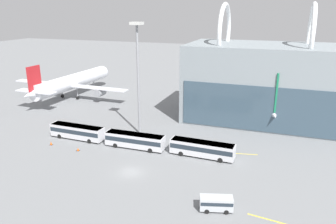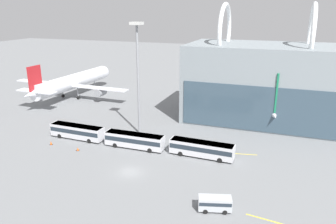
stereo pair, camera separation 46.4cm
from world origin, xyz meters
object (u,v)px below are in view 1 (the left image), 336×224
object	(u,v)px
airliner_at_gate_near	(70,82)
service_van_foreground	(216,203)
shuttle_bus_0	(77,131)
traffic_cone_1	(78,149)
shuttle_bus_2	(202,148)
airliner_at_gate_far	(262,95)
shuttle_bus_1	(135,140)
traffic_cone_0	(51,143)
floodlight_mast	(138,63)

from	to	relation	value
airliner_at_gate_near	service_van_foreground	world-z (taller)	airliner_at_gate_near
shuttle_bus_0	traffic_cone_1	bearing A→B (deg)	-53.69
shuttle_bus_0	traffic_cone_1	size ratio (longest dim) A/B	20.48
shuttle_bus_2	service_van_foreground	xyz separation A→B (m)	(6.39, -17.17, -0.57)
airliner_at_gate_far	shuttle_bus_1	distance (m)	43.12
shuttle_bus_1	airliner_at_gate_far	bearing A→B (deg)	57.08
shuttle_bus_1	shuttle_bus_2	xyz separation A→B (m)	(14.50, 0.55, 0.00)
traffic_cone_0	service_van_foreground	bearing A→B (deg)	-17.07
shuttle_bus_0	shuttle_bus_2	distance (m)	29.01
airliner_at_gate_near	floodlight_mast	size ratio (longest dim) A/B	1.66
airliner_at_gate_near	shuttle_bus_0	xyz separation A→B (m)	(22.83, -29.83, -3.41)
airliner_at_gate_far	shuttle_bus_1	size ratio (longest dim) A/B	3.33
traffic_cone_0	traffic_cone_1	distance (m)	7.33
shuttle_bus_1	traffic_cone_1	world-z (taller)	shuttle_bus_1
shuttle_bus_0	shuttle_bus_1	size ratio (longest dim) A/B	1.00
shuttle_bus_2	floodlight_mast	size ratio (longest dim) A/B	0.51
airliner_at_gate_near	traffic_cone_1	size ratio (longest dim) A/B	66.86
shuttle_bus_2	service_van_foreground	size ratio (longest dim) A/B	2.51
shuttle_bus_0	shuttle_bus_2	size ratio (longest dim) A/B	1.00
shuttle_bus_2	traffic_cone_0	world-z (taller)	shuttle_bus_2
service_van_foreground	shuttle_bus_2	bearing A→B (deg)	94.34
shuttle_bus_1	service_van_foreground	distance (m)	26.71
airliner_at_gate_far	floodlight_mast	size ratio (longest dim) A/B	1.68
airliner_at_gate_far	floodlight_mast	xyz separation A→B (m)	(-25.62, -28.21, 12.04)
airliner_at_gate_far	shuttle_bus_0	bearing A→B (deg)	121.14
airliner_at_gate_near	shuttle_bus_1	size ratio (longest dim) A/B	3.28
airliner_at_gate_near	traffic_cone_1	distance (m)	44.63
shuttle_bus_0	traffic_cone_0	bearing A→B (deg)	-123.16
floodlight_mast	traffic_cone_1	size ratio (longest dim) A/B	40.39
traffic_cone_1	airliner_at_gate_far	bearing A→B (deg)	51.05
service_van_foreground	floodlight_mast	distance (m)	37.50
shuttle_bus_0	shuttle_bus_2	bearing A→B (deg)	2.15
airliner_at_gate_near	shuttle_bus_2	xyz separation A→B (m)	(51.84, -29.54, -3.41)
shuttle_bus_2	traffic_cone_0	bearing A→B (deg)	-168.89
airliner_at_gate_far	traffic_cone_0	world-z (taller)	airliner_at_gate_far
airliner_at_gate_near	shuttle_bus_1	xyz separation A→B (m)	(37.33, -30.09, -3.41)
shuttle_bus_1	shuttle_bus_2	world-z (taller)	same
floodlight_mast	airliner_at_gate_near	bearing A→B (deg)	147.71
shuttle_bus_1	traffic_cone_0	distance (m)	18.61
shuttle_bus_2	airliner_at_gate_near	bearing A→B (deg)	152.25
shuttle_bus_0	service_van_foreground	bearing A→B (deg)	-23.91
airliner_at_gate_near	traffic_cone_1	world-z (taller)	airliner_at_gate_near
airliner_at_gate_near	airliner_at_gate_far	bearing A→B (deg)	-82.06
shuttle_bus_0	shuttle_bus_1	bearing A→B (deg)	0.56
airliner_at_gate_far	airliner_at_gate_near	bearing A→B (deg)	83.19
shuttle_bus_2	shuttle_bus_1	bearing A→B (deg)	-175.91
floodlight_mast	traffic_cone_0	distance (m)	25.93
shuttle_bus_2	floodlight_mast	xyz separation A→B (m)	(-17.09, 7.58, 15.00)
service_van_foreground	traffic_cone_1	world-z (taller)	service_van_foreground
shuttle_bus_0	shuttle_bus_1	xyz separation A→B (m)	(14.50, -0.26, 0.00)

